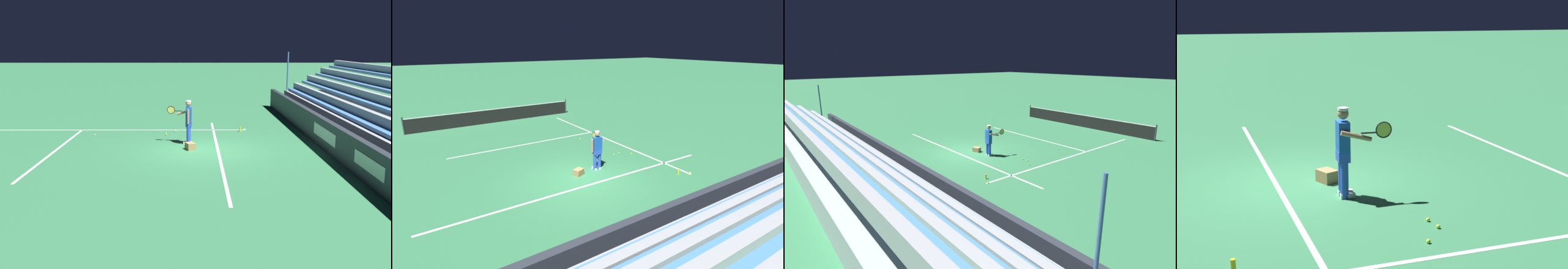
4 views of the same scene
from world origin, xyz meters
TOP-DOWN VIEW (x-y plane):
  - ground_plane at (0.00, 0.00)m, footprint 160.00×160.00m
  - court_baseline_white at (0.00, -0.50)m, footprint 12.00×0.10m
  - court_sideline_white at (4.11, 4.00)m, footprint 0.10×12.00m
  - court_service_line_white at (0.00, 5.50)m, footprint 8.22×0.10m
  - back_wall_sponsor_board at (-0.01, -4.55)m, footprint 24.19×0.25m
  - bleacher_stand at (0.00, -6.77)m, footprint 22.98×3.20m
  - tennis_player at (1.15, 0.62)m, footprint 0.62×0.98m
  - ball_box_cardboard at (0.16, 0.52)m, footprint 0.48×0.43m
  - tennis_ball_stray_back at (4.15, -1.93)m, footprint 0.07×0.07m
  - tennis_ball_far_right at (3.64, 1.21)m, footprint 0.07×0.07m
  - tennis_ball_toward_net at (2.80, 4.65)m, footprint 0.07×0.07m
  - tennis_ball_on_baseline at (3.16, 1.60)m, footprint 0.07×0.07m
  - tennis_ball_midcourt at (2.83, 1.57)m, footprint 0.07×0.07m
  - water_bottle at (3.69, -1.68)m, footprint 0.07×0.07m
  - tennis_net at (0.00, 11.16)m, footprint 11.09×0.09m

SIDE VIEW (x-z plane):
  - ground_plane at x=0.00m, z-range 0.00..0.00m
  - court_baseline_white at x=0.00m, z-range 0.00..0.01m
  - court_sideline_white at x=4.11m, z-range 0.00..0.01m
  - court_service_line_white at x=0.00m, z-range 0.00..0.01m
  - tennis_ball_stray_back at x=4.15m, z-range 0.00..0.07m
  - tennis_ball_far_right at x=3.64m, z-range 0.00..0.07m
  - tennis_ball_toward_net at x=2.80m, z-range 0.00..0.07m
  - tennis_ball_on_baseline at x=3.16m, z-range 0.00..0.07m
  - tennis_ball_midcourt at x=2.83m, z-range 0.00..0.07m
  - water_bottle at x=3.69m, z-range 0.00..0.22m
  - ball_box_cardboard at x=0.16m, z-range 0.00..0.26m
  - tennis_net at x=0.00m, z-range -0.04..1.03m
  - back_wall_sponsor_board at x=-0.01m, z-range 0.00..1.10m
  - bleacher_stand at x=0.00m, z-range -0.94..2.46m
  - tennis_player at x=1.15m, z-range 0.04..1.75m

